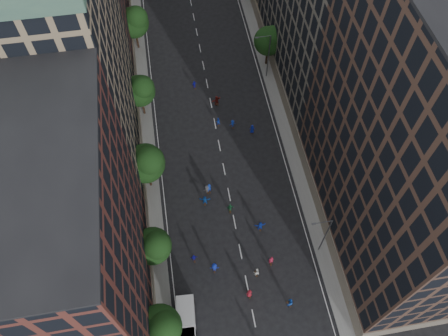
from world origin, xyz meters
name	(u,v)px	position (x,y,z in m)	size (l,w,h in m)	color
ground	(211,105)	(0.00, 40.00, 0.00)	(240.00, 240.00, 0.00)	black
sidewalk_left	(137,81)	(-12.00, 47.50, 0.07)	(4.00, 105.00, 0.15)	slate
sidewalk_right	(271,65)	(12.00, 47.50, 0.07)	(4.00, 105.00, 0.15)	slate
bldg_left_a	(64,248)	(-19.00, 11.00, 15.00)	(14.00, 22.00, 30.00)	#542720
bldg_left_b	(65,65)	(-19.00, 35.00, 17.00)	(14.00, 26.00, 34.00)	#867257
bldg_right_a	(417,147)	(19.00, 15.00, 18.00)	(14.00, 30.00, 36.00)	#483126
tree_left_0	(161,328)	(-11.01, 3.85, 5.96)	(5.20, 5.20, 8.83)	black
tree_left_1	(154,246)	(-11.02, 13.86, 5.55)	(4.80, 4.80, 8.21)	black
tree_left_2	(146,162)	(-10.99, 25.83, 6.36)	(5.60, 5.60, 9.45)	black
tree_left_3	(140,90)	(-11.02, 39.85, 5.82)	(5.00, 5.00, 8.58)	black
tree_left_4	(134,21)	(-11.00, 55.84, 6.10)	(5.40, 5.40, 9.08)	black
tree_right_a	(270,40)	(11.38, 47.85, 5.63)	(5.00, 5.00, 8.39)	black
streetlamp_near	(324,234)	(10.37, 12.00, 5.17)	(2.64, 0.22, 9.06)	#595B60
streetlamp_far	(267,54)	(10.37, 45.00, 5.17)	(2.64, 0.22, 9.06)	#595B60
cargo_van	(186,317)	(-8.28, 5.71, 1.38)	(2.62, 5.07, 2.62)	#BABABC
skater_2	(290,303)	(4.74, 5.43, 0.95)	(0.92, 0.72, 1.89)	blue
skater_3	(214,268)	(-3.88, 11.49, 0.93)	(1.20, 0.69, 1.86)	#1428A7
skater_4	(194,258)	(-6.36, 13.31, 0.78)	(0.91, 0.38, 1.55)	#15139D
skater_5	(260,226)	(3.31, 16.38, 0.89)	(1.64, 0.52, 1.77)	#1534AF
skater_6	(249,293)	(0.00, 7.43, 0.88)	(0.86, 0.56, 1.75)	maroon
skater_7	(271,260)	(3.68, 11.24, 0.95)	(0.69, 0.46, 1.90)	#AE1D3A
skater_8	(256,272)	(1.44, 10.03, 0.89)	(0.86, 0.67, 1.77)	white
skater_9	(207,189)	(-3.13, 23.45, 0.81)	(1.04, 0.60, 1.61)	#44454A
skater_10	(230,208)	(-0.32, 19.82, 0.91)	(1.07, 0.44, 1.82)	#1C5F35
skater_11	(205,200)	(-3.69, 21.66, 0.88)	(1.64, 0.52, 1.76)	#1448A7
skater_12	(252,129)	(5.60, 33.22, 0.84)	(0.82, 0.54, 1.68)	#1626B3
skater_13	(209,188)	(-2.80, 23.55, 0.95)	(0.69, 0.46, 1.90)	#1639B6
skater_14	(218,121)	(0.46, 35.71, 0.76)	(0.74, 0.58, 1.53)	#163AB9
skater_15	(232,124)	(2.70, 34.83, 0.76)	(0.98, 0.56, 1.51)	#1739BD
skater_16	(194,85)	(-2.26, 44.35, 0.77)	(0.90, 0.38, 1.54)	#1617B9
skater_17	(217,101)	(0.94, 40.04, 0.90)	(1.67, 0.53, 1.80)	maroon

